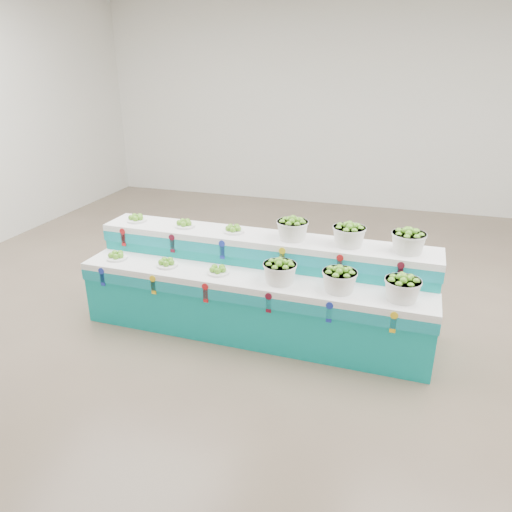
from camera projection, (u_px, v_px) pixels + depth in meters
name	position (u px, v px, depth m)	size (l,w,h in m)	color
ground	(277.00, 317.00, 5.70)	(10.00, 10.00, 0.00)	brown
back_wall	(347.00, 104.00, 9.36)	(10.00, 10.00, 0.00)	silver
display_stand	(256.00, 287.00, 5.28)	(3.77, 0.97, 1.02)	#0C9D9A
plate_lower_left	(116.00, 255.00, 5.44)	(0.23, 0.23, 0.09)	white
plate_lower_mid	(167.00, 262.00, 5.26)	(0.23, 0.23, 0.09)	white
plate_lower_right	(218.00, 269.00, 5.08)	(0.23, 0.23, 0.09)	white
basket_lower_left	(280.00, 271.00, 4.85)	(0.34, 0.34, 0.24)	silver
basket_lower_mid	(339.00, 279.00, 4.67)	(0.34, 0.34, 0.24)	silver
basket_lower_right	(402.00, 288.00, 4.50)	(0.34, 0.34, 0.24)	silver
plate_upper_left	(136.00, 218.00, 5.74)	(0.23, 0.23, 0.09)	white
plate_upper_mid	(184.00, 223.00, 5.55)	(0.23, 0.23, 0.09)	white
plate_upper_right	(233.00, 228.00, 5.37)	(0.23, 0.23, 0.09)	white
basket_upper_left	(292.00, 228.00, 5.15)	(0.34, 0.34, 0.24)	silver
basket_upper_mid	(349.00, 234.00, 4.97)	(0.34, 0.34, 0.24)	silver
basket_upper_right	(408.00, 241.00, 4.80)	(0.34, 0.34, 0.24)	silver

